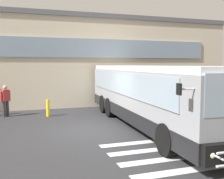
# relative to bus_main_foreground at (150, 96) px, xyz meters

# --- Properties ---
(ground_plane) EXTENTS (80.00, 90.00, 0.02)m
(ground_plane) POSITION_rel_bus_main_foreground_xyz_m (-2.80, 0.13, -1.35)
(ground_plane) COLOR #2B2B2D
(ground_plane) RESTS_ON ground
(bay_paint_stripes) EXTENTS (4.40, 3.96, 0.01)m
(bay_paint_stripes) POSITION_rel_bus_main_foreground_xyz_m (-0.80, -4.07, -1.33)
(bay_paint_stripes) COLOR silver
(bay_paint_stripes) RESTS_ON ground
(terminal_building) EXTENTS (25.73, 13.80, 6.05)m
(terminal_building) POSITION_rel_bus_main_foreground_xyz_m (-3.49, 11.79, 1.68)
(terminal_building) COLOR beige
(terminal_building) RESTS_ON ground
(bus_main_foreground) EXTENTS (3.55, 12.00, 2.70)m
(bus_main_foreground) POSITION_rel_bus_main_foreground_xyz_m (0.00, 0.00, 0.00)
(bus_main_foreground) COLOR gray
(bus_main_foreground) RESTS_ON ground
(passenger_at_curb_edge) EXTENTS (0.49, 0.40, 1.68)m
(passenger_at_curb_edge) POSITION_rel_bus_main_foreground_xyz_m (-6.27, 4.36, -0.41)
(passenger_at_curb_edge) COLOR #2D2D33
(passenger_at_curb_edge) RESTS_ON ground
(safety_bollard_yellow) EXTENTS (0.18, 0.18, 0.90)m
(safety_bollard_yellow) POSITION_rel_bus_main_foreground_xyz_m (-4.15, 3.73, -0.89)
(safety_bollard_yellow) COLOR yellow
(safety_bollard_yellow) RESTS_ON ground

